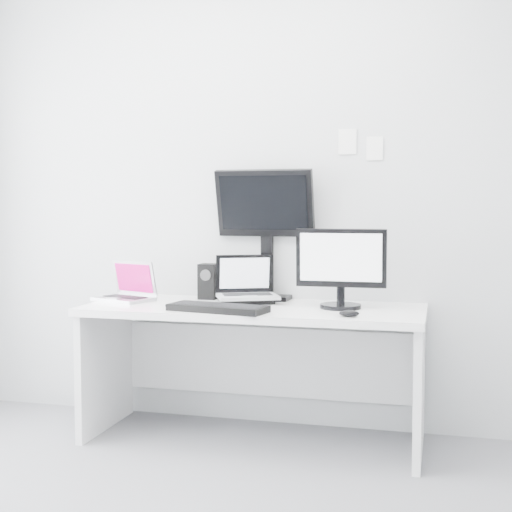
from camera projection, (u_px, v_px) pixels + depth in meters
The scene contains 11 objects.
back_wall at pixel (269, 191), 4.11m from camera, with size 3.60×3.60×0.00m, color silver.
desk at pixel (253, 374), 3.84m from camera, with size 1.80×0.70×0.73m, color white.
macbook at pixel (123, 280), 4.02m from camera, with size 0.31×0.23×0.23m, color #B9B9BE.
speaker at pixel (208, 281), 4.10m from camera, with size 0.10×0.10×0.20m, color black.
dell_laptop at pixel (248, 279), 3.93m from camera, with size 0.32×0.25×0.27m, color #B5B8BD.
rear_monitor at pixel (266, 233), 4.08m from camera, with size 0.56×0.20×0.76m, color black.
samsung_monitor at pixel (341, 267), 3.72m from camera, with size 0.47×0.22×0.43m, color black.
keyboard at pixel (218, 308), 3.62m from camera, with size 0.51×0.18×0.03m, color black.
mouse at pixel (349, 313), 3.45m from camera, with size 0.10×0.06×0.03m, color black.
wall_note_0 at pixel (347, 142), 3.97m from camera, with size 0.10×0.00×0.14m, color white.
wall_note_1 at pixel (375, 148), 3.93m from camera, with size 0.09×0.00×0.13m, color white.
Camera 1 is at (0.97, -2.41, 1.26)m, focal length 50.23 mm.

